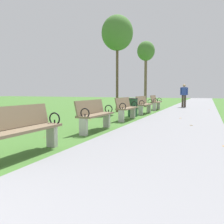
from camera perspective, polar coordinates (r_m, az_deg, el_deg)
paved_walkway at (r=18.43m, az=19.28°, el=1.27°), size 3.06×44.00×0.02m
park_bench_2 at (r=4.47m, az=-20.87°, el=-3.89°), size 0.49×1.61×0.90m
park_bench_3 at (r=6.79m, az=-4.28°, el=-0.58°), size 0.48×1.60×0.90m
park_bench_4 at (r=9.39m, az=3.50°, el=1.01°), size 0.49×1.61×0.90m
park_bench_5 at (r=12.07m, az=7.82°, el=1.89°), size 0.52×1.61×0.90m
park_bench_6 at (r=14.83m, az=10.61°, el=2.45°), size 0.53×1.62×0.90m
tree_1 at (r=13.31m, az=1.29°, el=18.62°), size 1.71×1.71×5.23m
tree_2 at (r=17.54m, az=8.28°, el=14.12°), size 1.27×1.27×4.74m
pedestrian_walking at (r=17.23m, az=17.17°, el=4.14°), size 0.53×0.23×1.62m
trash_bin at (r=10.71m, az=5.07°, el=1.18°), size 0.48×0.48×0.84m
scattered_leaves at (r=9.74m, az=6.64°, el=-1.67°), size 5.46×17.90×0.02m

